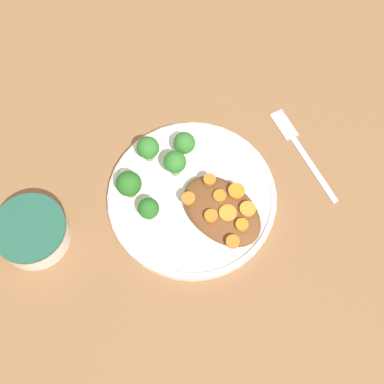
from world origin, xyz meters
name	(u,v)px	position (x,y,z in m)	size (l,w,h in m)	color
ground_plane	(192,200)	(0.00, 0.00, 0.00)	(4.00, 4.00, 0.00)	#8C603D
plate	(192,197)	(0.00, 0.00, 0.01)	(0.27, 0.27, 0.02)	white
dip_bowl	(32,232)	(0.13, 0.21, 0.03)	(0.11, 0.11, 0.05)	white
stew_mound	(222,211)	(-0.05, -0.01, 0.03)	(0.14, 0.09, 0.03)	brown
broccoli_floret_0	(184,143)	(0.06, -0.05, 0.04)	(0.04, 0.04, 0.05)	#7FA85B
broccoli_floret_1	(129,184)	(0.07, 0.06, 0.05)	(0.04, 0.04, 0.06)	#759E51
broccoli_floret_2	(149,209)	(0.02, 0.07, 0.04)	(0.03, 0.03, 0.05)	#7FA85B
broccoli_floret_3	(175,163)	(0.05, -0.01, 0.05)	(0.04, 0.04, 0.05)	#7FA85B
broccoli_floret_4	(147,149)	(0.10, 0.00, 0.05)	(0.04, 0.04, 0.05)	#7FA85B
carrot_slice_0	(210,180)	(-0.01, -0.03, 0.05)	(0.02, 0.02, 0.01)	orange
carrot_slice_1	(220,196)	(-0.04, -0.02, 0.05)	(0.02, 0.02, 0.00)	orange
carrot_slice_2	(233,242)	(-0.10, 0.02, 0.05)	(0.02, 0.02, 0.01)	orange
carrot_slice_3	(228,213)	(-0.07, -0.01, 0.05)	(0.03, 0.03, 0.00)	orange
carrot_slice_4	(236,191)	(-0.05, -0.04, 0.05)	(0.03, 0.03, 0.01)	orange
carrot_slice_5	(211,216)	(-0.05, 0.01, 0.05)	(0.02, 0.02, 0.01)	orange
carrot_slice_6	(248,209)	(-0.08, -0.03, 0.05)	(0.02, 0.02, 0.01)	orange
carrot_slice_7	(188,198)	(-0.01, 0.02, 0.05)	(0.02, 0.02, 0.01)	orange
carrot_slice_8	(242,225)	(-0.09, -0.01, 0.05)	(0.02, 0.02, 0.01)	orange
fork	(299,146)	(-0.06, -0.19, 0.00)	(0.18, 0.08, 0.01)	silver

